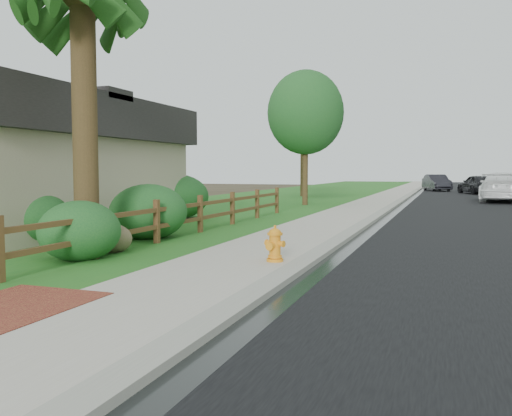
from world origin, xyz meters
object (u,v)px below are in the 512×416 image
at_px(white_suv, 501,187).
at_px(ranch_fence, 180,216).
at_px(dark_car_mid, 477,184).
at_px(fire_hydrant, 275,245).

bearing_deg(white_suv, ranch_fence, 70.54).
bearing_deg(ranch_fence, dark_car_mid, 74.67).
height_order(ranch_fence, white_suv, white_suv).
xyz_separation_m(ranch_fence, white_suv, (9.36, 20.85, 0.22)).
distance_m(fire_hydrant, dark_car_mid, 34.69).
bearing_deg(dark_car_mid, white_suv, 75.00).
height_order(fire_hydrant, dark_car_mid, dark_car_mid).
bearing_deg(fire_hydrant, white_suv, 76.17).
bearing_deg(white_suv, fire_hydrant, 80.88).
bearing_deg(ranch_fence, white_suv, 65.83).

